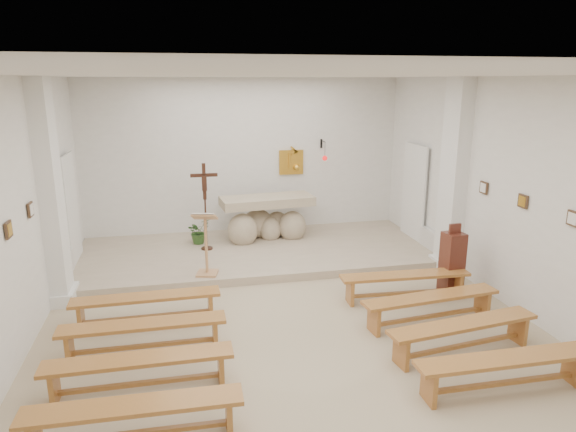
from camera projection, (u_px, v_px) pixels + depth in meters
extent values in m
cube|color=tan|center=(296.00, 338.00, 7.06)|extent=(7.00, 10.00, 0.00)
cube|color=white|center=(1.00, 232.00, 5.89)|extent=(0.02, 10.00, 3.50)
cube|color=white|center=(533.00, 202.00, 7.33)|extent=(0.02, 10.00, 3.50)
cube|color=white|center=(245.00, 159.00, 11.32)|extent=(7.00, 0.02, 3.50)
cube|color=silver|center=(297.00, 76.00, 6.17)|extent=(7.00, 10.00, 0.02)
cube|color=#B6A58C|center=(256.00, 252.00, 10.35)|extent=(6.98, 3.00, 0.15)
cube|color=white|center=(51.00, 195.00, 7.81)|extent=(0.26, 0.55, 3.50)
cube|color=white|center=(453.00, 177.00, 9.20)|extent=(0.26, 0.55, 3.50)
cube|color=gold|center=(291.00, 162.00, 11.54)|extent=(0.55, 0.04, 0.55)
cube|color=black|center=(321.00, 144.00, 11.59)|extent=(0.04, 0.02, 0.20)
cylinder|color=black|center=(323.00, 141.00, 11.43)|extent=(0.02, 0.30, 0.02)
cylinder|color=black|center=(325.00, 150.00, 11.33)|extent=(0.01, 0.01, 0.34)
sphere|color=red|center=(325.00, 158.00, 11.38)|extent=(0.11, 0.11, 0.11)
cube|color=#452F1E|center=(8.00, 230.00, 6.09)|extent=(0.03, 0.20, 0.20)
cube|color=#452F1E|center=(30.00, 210.00, 7.04)|extent=(0.03, 0.20, 0.20)
cube|color=#452F1E|center=(573.00, 219.00, 6.58)|extent=(0.03, 0.20, 0.20)
cube|color=#452F1E|center=(523.00, 201.00, 7.53)|extent=(0.03, 0.20, 0.20)
cube|color=#452F1E|center=(484.00, 188.00, 8.47)|extent=(0.03, 0.20, 0.20)
cube|color=silver|center=(67.00, 270.00, 8.83)|extent=(0.10, 0.85, 0.52)
cube|color=silver|center=(432.00, 244.00, 10.25)|extent=(0.10, 0.85, 0.52)
ellipsoid|color=tan|center=(243.00, 230.00, 10.65)|extent=(0.63, 0.53, 0.71)
ellipsoid|color=tan|center=(292.00, 226.00, 11.01)|extent=(0.59, 0.50, 0.67)
ellipsoid|color=tan|center=(258.00, 224.00, 11.09)|extent=(0.67, 0.57, 0.63)
ellipsoid|color=tan|center=(277.00, 225.00, 11.20)|extent=(0.55, 0.46, 0.59)
ellipsoid|color=tan|center=(270.00, 230.00, 10.95)|extent=(0.46, 0.39, 0.55)
cube|color=tan|center=(267.00, 201.00, 10.83)|extent=(2.00, 0.94, 0.19)
cube|color=tan|center=(207.00, 273.00, 8.97)|extent=(0.42, 0.42, 0.04)
cylinder|color=tan|center=(206.00, 247.00, 8.85)|extent=(0.05, 0.05, 0.99)
cube|color=tan|center=(205.00, 217.00, 8.69)|extent=(0.48, 0.39, 0.16)
cube|color=silver|center=(204.00, 215.00, 8.64)|extent=(0.40, 0.32, 0.13)
cylinder|color=#351D10|center=(207.00, 248.00, 10.32)|extent=(0.23, 0.23, 0.03)
cylinder|color=#351D10|center=(206.00, 224.00, 10.19)|extent=(0.03, 0.03, 1.05)
cube|color=#351D10|center=(204.00, 181.00, 9.97)|extent=(0.07, 0.05, 0.72)
cube|color=#351D10|center=(204.00, 175.00, 9.94)|extent=(0.52, 0.05, 0.07)
cube|color=#351D10|center=(204.00, 183.00, 9.95)|extent=(0.10, 0.04, 0.31)
imported|color=#2C5020|center=(198.00, 231.00, 10.62)|extent=(0.61, 0.60, 0.51)
cube|color=#502316|center=(452.00, 263.00, 8.50)|extent=(0.34, 0.34, 1.02)
cube|color=#502316|center=(455.00, 229.00, 8.35)|extent=(0.21, 0.06, 0.17)
cube|color=#AF6932|center=(146.00, 297.00, 7.37)|extent=(2.10, 0.35, 0.05)
cube|color=#AF6932|center=(81.00, 317.00, 7.23)|extent=(0.06, 0.31, 0.40)
cube|color=#AF6932|center=(210.00, 305.00, 7.62)|extent=(0.06, 0.31, 0.40)
cube|color=#AF6932|center=(148.00, 317.00, 7.45)|extent=(1.77, 0.07, 0.05)
cube|color=#AF6932|center=(405.00, 275.00, 8.20)|extent=(2.11, 0.44, 0.05)
cube|color=#AF6932|center=(350.00, 292.00, 8.11)|extent=(0.07, 0.31, 0.40)
cube|color=#AF6932|center=(457.00, 284.00, 8.40)|extent=(0.07, 0.31, 0.40)
cube|color=#AF6932|center=(404.00, 293.00, 8.28)|extent=(1.77, 0.15, 0.05)
cube|color=#AF6932|center=(143.00, 324.00, 6.55)|extent=(2.10, 0.34, 0.05)
cube|color=#AF6932|center=(69.00, 347.00, 6.42)|extent=(0.06, 0.31, 0.40)
cube|color=#AF6932|center=(215.00, 333.00, 6.79)|extent=(0.06, 0.31, 0.40)
cube|color=#AF6932|center=(145.00, 346.00, 6.63)|extent=(1.77, 0.06, 0.05)
cube|color=#AF6932|center=(431.00, 297.00, 7.38)|extent=(2.12, 0.55, 0.05)
cube|color=#AF6932|center=(374.00, 320.00, 7.16)|extent=(0.09, 0.31, 0.40)
cube|color=#AF6932|center=(482.00, 303.00, 7.71)|extent=(0.09, 0.31, 0.40)
cube|color=#AF6932|center=(430.00, 316.00, 7.46)|extent=(1.76, 0.24, 0.05)
cube|color=#AF6932|center=(139.00, 359.00, 5.73)|extent=(2.10, 0.34, 0.05)
cube|color=#AF6932|center=(54.00, 387.00, 5.60)|extent=(0.06, 0.31, 0.40)
cube|color=#AF6932|center=(221.00, 368.00, 5.97)|extent=(0.06, 0.31, 0.40)
cube|color=#AF6932|center=(141.00, 383.00, 5.81)|extent=(1.77, 0.06, 0.05)
cube|color=#AF6932|center=(464.00, 324.00, 6.56)|extent=(2.13, 0.60, 0.05)
cube|color=#AF6932|center=(401.00, 352.00, 6.32)|extent=(0.10, 0.31, 0.40)
cube|color=#AF6932|center=(518.00, 328.00, 6.91)|extent=(0.10, 0.31, 0.40)
cube|color=#AF6932|center=(461.00, 346.00, 6.64)|extent=(1.76, 0.29, 0.05)
cube|color=#AF6932|center=(133.00, 406.00, 4.91)|extent=(2.11, 0.39, 0.05)
cube|color=#AF6932|center=(229.00, 415.00, 5.13)|extent=(0.07, 0.31, 0.40)
cube|color=#AF6932|center=(505.00, 359.00, 5.74)|extent=(2.10, 0.36, 0.05)
cube|color=#AF6932|center=(429.00, 386.00, 5.62)|extent=(0.06, 0.31, 0.40)
cube|color=#AF6932|center=(573.00, 368.00, 5.97)|extent=(0.06, 0.31, 0.40)
cube|color=#AF6932|center=(502.00, 383.00, 5.82)|extent=(1.77, 0.08, 0.05)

